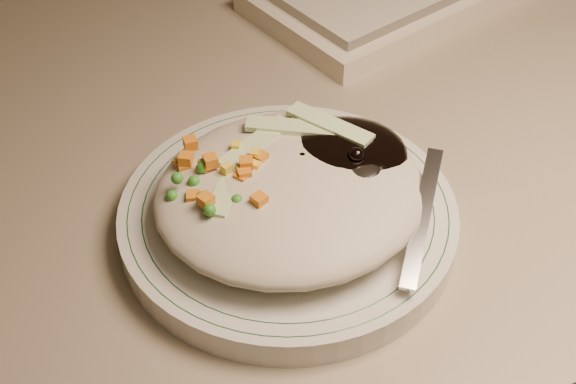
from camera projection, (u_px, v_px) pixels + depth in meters
name	position (u px, v px, depth m)	size (l,w,h in m)	color
desk	(278.00, 246.00, 0.85)	(1.40, 0.70, 0.74)	gray
plate	(288.00, 218.00, 0.58)	(0.24, 0.24, 0.02)	silver
plate_rim	(288.00, 208.00, 0.57)	(0.23, 0.23, 0.00)	#144723
meal	(294.00, 185.00, 0.56)	(0.21, 0.19, 0.05)	#B7AD94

